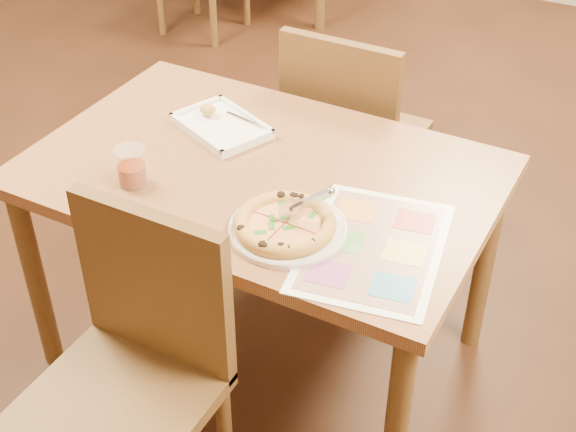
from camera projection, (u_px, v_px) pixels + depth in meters
The scene contains 9 objects.
dining_table at pixel (261, 193), 2.30m from camera, with size 1.30×0.85×0.72m.
chair_near at pixel (137, 344), 1.91m from camera, with size 0.42×0.42×0.47m.
chair_far at pixel (348, 121), 2.76m from camera, with size 0.42×0.42×0.47m.
plate at pixel (288, 229), 2.01m from camera, with size 0.30×0.30×0.02m, color silver.
pizza at pixel (285, 224), 1.99m from camera, with size 0.26×0.26×0.04m.
pizza_cutter at pixel (305, 204), 1.97m from camera, with size 0.10×0.10×0.08m.
appetizer_tray at pixel (220, 126), 2.41m from camera, with size 0.34×0.29×0.05m.
glass_tumbler at pixel (132, 169), 2.16m from camera, with size 0.09×0.09×0.11m.
menu at pixel (373, 247), 1.96m from camera, with size 0.33×0.46×0.01m, color white.
Camera 1 is at (0.96, -1.62, 1.96)m, focal length 50.00 mm.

